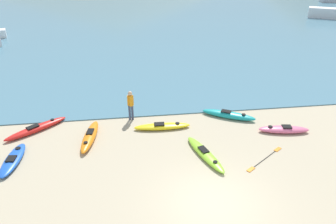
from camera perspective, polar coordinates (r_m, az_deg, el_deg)
name	(u,v)px	position (r m, az deg, el deg)	size (l,w,h in m)	color
ground_plane	(213,203)	(13.27, 7.84, -15.48)	(400.00, 400.00, 0.00)	tan
bay_water	(142,12)	(52.84, -4.61, 17.03)	(160.00, 70.00, 0.06)	teal
kayak_on_sand_0	(36,128)	(19.00, -21.95, -2.66)	(3.10, 2.69, 0.36)	red
kayak_on_sand_1	(229,115)	(19.31, 10.49, -0.47)	(3.03, 2.10, 0.40)	teal
kayak_on_sand_2	(205,154)	(15.71, 6.46, -7.24)	(1.48, 3.34, 0.31)	#8CCC2D
kayak_on_sand_4	(13,160)	(16.80, -25.40, -7.50)	(0.91, 2.79, 0.32)	blue
kayak_on_sand_5	(284,129)	(18.58, 19.51, -2.88)	(2.74, 1.10, 0.37)	#E5668C
kayak_on_sand_6	(162,126)	(17.87, -1.04, -2.51)	(3.07, 0.74, 0.32)	yellow
kayak_on_sand_7	(90,136)	(17.36, -13.45, -4.12)	(1.02, 3.24, 0.39)	orange
person_near_waterline	(131,104)	(18.53, -6.53, 1.45)	(0.36, 0.31, 1.76)	#384260
moored_boat_0	(332,0)	(68.60, 26.59, 17.09)	(4.01, 2.59, 1.24)	#B2B2B7
moored_boat_2	(331,13)	(52.36, 26.47, 15.15)	(5.86, 4.32, 1.35)	white
loose_paddle	(265,159)	(16.12, 16.51, -7.83)	(2.35, 1.78, 0.03)	black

